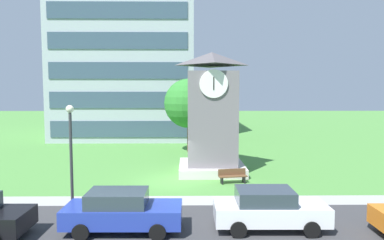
% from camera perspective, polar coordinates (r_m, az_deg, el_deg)
% --- Properties ---
extents(ground_plane, '(160.00, 160.00, 0.00)m').
position_cam_1_polar(ground_plane, '(22.78, -3.42, -9.95)').
color(ground_plane, '#4C893D').
extents(street_asphalt, '(120.00, 7.20, 0.01)m').
position_cam_1_polar(street_asphalt, '(14.89, -5.02, -18.07)').
color(street_asphalt, '#38383A').
rests_on(street_asphalt, ground).
extents(kerb_strip, '(120.00, 1.60, 0.01)m').
position_cam_1_polar(kerb_strip, '(19.02, -4.00, -12.94)').
color(kerb_strip, '#9E9E99').
rests_on(kerb_strip, ground).
extents(office_building, '(16.39, 15.90, 22.40)m').
position_cam_1_polar(office_building, '(47.19, -10.07, 11.27)').
color(office_building, '#9EA8B2').
rests_on(office_building, ground).
extents(clock_tower, '(4.57, 4.57, 8.48)m').
position_cam_1_polar(clock_tower, '(24.82, 3.23, -0.01)').
color(clock_tower, slate).
rests_on(clock_tower, ground).
extents(park_bench, '(1.86, 0.80, 0.88)m').
position_cam_1_polar(park_bench, '(22.41, 6.62, -9.01)').
color(park_bench, brown).
rests_on(park_bench, ground).
extents(street_lamp, '(0.36, 0.36, 5.12)m').
position_cam_1_polar(street_lamp, '(17.53, -19.11, -3.86)').
color(street_lamp, '#333338').
rests_on(street_lamp, ground).
extents(tree_near_tower, '(4.69, 4.69, 6.96)m').
position_cam_1_polar(tree_near_tower, '(33.18, -0.52, 2.72)').
color(tree_near_tower, '#513823').
rests_on(tree_near_tower, ground).
extents(parked_car_blue, '(4.80, 2.10, 1.69)m').
position_cam_1_polar(parked_car_blue, '(15.16, -11.31, -14.26)').
color(parked_car_blue, '#23389E').
rests_on(parked_car_blue, ground).
extents(parked_car_white, '(4.68, 2.11, 1.69)m').
position_cam_1_polar(parked_car_white, '(15.47, 12.36, -13.89)').
color(parked_car_white, silver).
rests_on(parked_car_white, ground).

